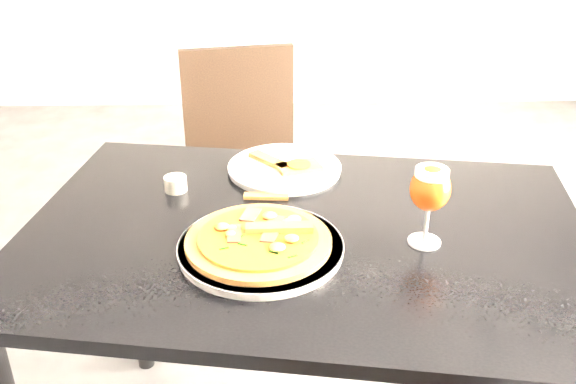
{
  "coord_description": "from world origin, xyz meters",
  "views": [
    {
      "loc": [
        0.05,
        -1.06,
        1.45
      ],
      "look_at": [
        0.08,
        0.13,
        0.83
      ],
      "focal_mm": 40.0,
      "sensor_mm": 36.0,
      "label": 1
    }
  ],
  "objects_px": {
    "beer_glass": "(430,189)",
    "pizza": "(259,240)",
    "dining_table": "(304,265)",
    "chair_far": "(245,169)"
  },
  "relations": [
    {
      "from": "chair_far",
      "to": "dining_table",
      "type": "bearing_deg",
      "value": -89.67
    },
    {
      "from": "chair_far",
      "to": "pizza",
      "type": "height_order",
      "value": "chair_far"
    },
    {
      "from": "pizza",
      "to": "beer_glass",
      "type": "distance_m",
      "value": 0.35
    },
    {
      "from": "dining_table",
      "to": "beer_glass",
      "type": "relative_size",
      "value": 7.63
    },
    {
      "from": "pizza",
      "to": "beer_glass",
      "type": "height_order",
      "value": "beer_glass"
    },
    {
      "from": "pizza",
      "to": "beer_glass",
      "type": "xyz_separation_m",
      "value": [
        0.34,
        0.02,
        0.1
      ]
    },
    {
      "from": "beer_glass",
      "to": "pizza",
      "type": "bearing_deg",
      "value": -175.97
    },
    {
      "from": "chair_far",
      "to": "pizza",
      "type": "distance_m",
      "value": 0.98
    },
    {
      "from": "chair_far",
      "to": "pizza",
      "type": "relative_size",
      "value": 3.03
    },
    {
      "from": "chair_far",
      "to": "beer_glass",
      "type": "bearing_deg",
      "value": -76.4
    }
  ]
}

